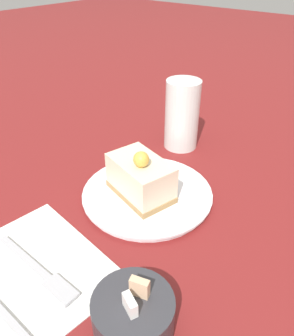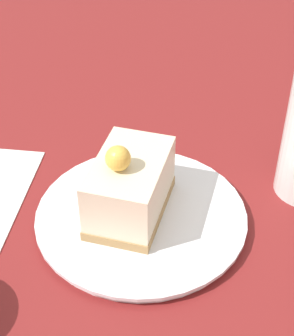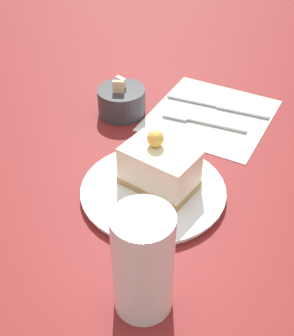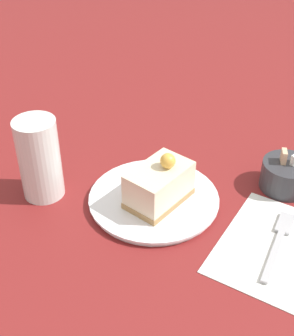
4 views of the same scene
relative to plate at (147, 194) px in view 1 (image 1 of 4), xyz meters
The scene contains 7 objects.
ground_plane 0.03m from the plate, 34.72° to the right, with size 4.00×4.00×0.00m, color maroon.
plate is the anchor object (origin of this frame).
cake_slice 0.04m from the plate, 21.63° to the right, with size 0.09×0.12×0.09m.
napkin 0.24m from the plate, ahead, with size 0.24×0.23×0.00m.
fork 0.21m from the plate, ahead, with size 0.02×0.15×0.00m.
sugar_bowl 0.23m from the plate, 35.55° to the left, with size 0.09×0.09×0.07m.
drinking_glass 0.19m from the plate, 162.55° to the right, with size 0.07×0.07×0.14m.
Camera 1 is at (0.31, 0.28, 0.34)m, focal length 35.00 mm.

